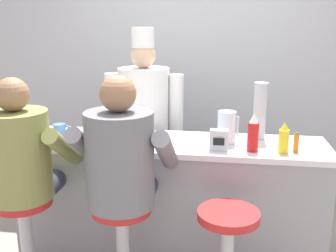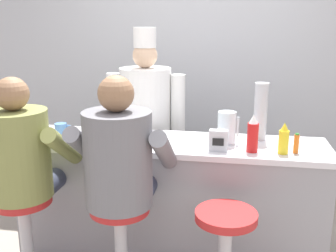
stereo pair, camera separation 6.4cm
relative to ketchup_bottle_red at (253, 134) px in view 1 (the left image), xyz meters
The scene contains 15 objects.
wall_back 1.69m from the ketchup_bottle_red, 110.47° to the left, with size 10.00×0.06×2.70m.
diner_counter 0.85m from the ketchup_bottle_red, 166.04° to the left, with size 2.26×0.58×0.96m.
ketchup_bottle_red is the anchor object (origin of this frame).
mustard_bottle_yellow 0.20m from the ketchup_bottle_red, ahead, with size 0.07×0.07×0.21m.
hot_sauce_bottle_orange 0.29m from the ketchup_bottle_red, ahead, with size 0.03×0.03×0.13m.
water_pitcher_clear 0.24m from the ketchup_bottle_red, 136.94° to the left, with size 0.15×0.13×0.23m.
breakfast_plate 1.18m from the ketchup_bottle_red, behind, with size 0.27×0.27×0.05m.
cereal_bowl 0.85m from the ketchup_bottle_red, behind, with size 0.15×0.15×0.06m.
coffee_mug_blue 1.43m from the ketchup_bottle_red, behind, with size 0.14×0.09×0.09m.
cup_stack_steel 0.32m from the ketchup_bottle_red, 78.89° to the left, with size 0.10×0.10×0.42m.
napkin_dispenser_chrome 0.23m from the ketchup_bottle_red, behind, with size 0.12×0.07×0.14m.
diner_seated_olive 1.50m from the ketchup_bottle_red, 164.87° to the right, with size 0.60×0.59×1.48m.
diner_seated_grey 0.89m from the ketchup_bottle_red, 153.92° to the right, with size 0.62×0.61×1.50m.
empty_stool_round 0.75m from the ketchup_bottle_red, 109.02° to the right, with size 0.37×0.37×0.71m.
cook_in_whites_near 1.13m from the ketchup_bottle_red, 141.97° to the left, with size 0.69×0.44×1.75m.
Camera 1 is at (0.40, -2.41, 1.78)m, focal length 42.00 mm.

